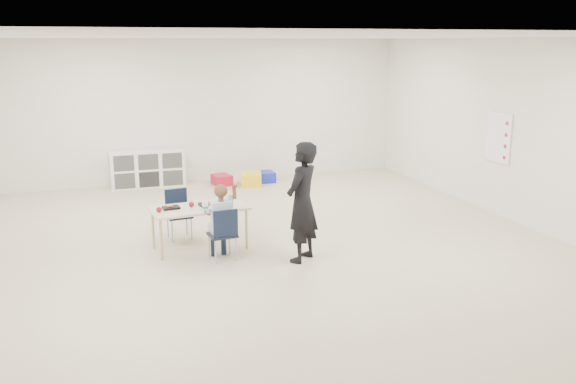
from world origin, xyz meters
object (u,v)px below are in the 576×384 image
object	(u,v)px
chair_near	(222,234)
cubby_shelf	(148,169)
table	(200,228)
child	(222,218)
adult	(302,202)

from	to	relation	value
chair_near	cubby_shelf	bearing A→B (deg)	91.04
table	chair_near	size ratio (longest dim) A/B	1.90
cubby_shelf	table	bearing A→B (deg)	-85.63
child	adult	size ratio (longest dim) A/B	0.72
table	chair_near	bearing A→B (deg)	-74.43
table	chair_near	world-z (taller)	chair_near
table	adult	bearing A→B (deg)	-41.74
chair_near	adult	distance (m)	1.10
child	cubby_shelf	distance (m)	4.50
child	adult	world-z (taller)	adult
table	cubby_shelf	distance (m)	3.96
chair_near	adult	world-z (taller)	adult
adult	chair_near	bearing A→B (deg)	-62.73
chair_near	adult	size ratio (longest dim) A/B	0.45
table	child	distance (m)	0.61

